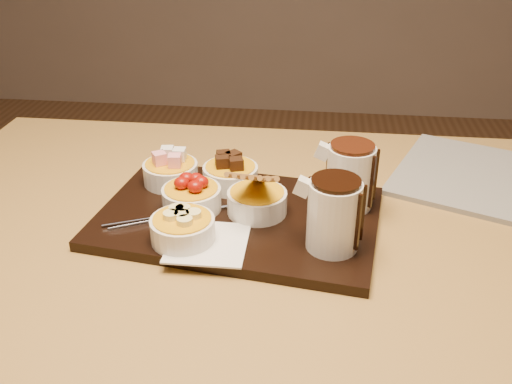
# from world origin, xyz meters

# --- Properties ---
(dining_table) EXTENTS (1.20, 0.80, 0.75)m
(dining_table) POSITION_xyz_m (0.00, 0.00, 0.65)
(dining_table) COLOR #A07B3B
(dining_table) RESTS_ON ground
(serving_board) EXTENTS (0.50, 0.36, 0.02)m
(serving_board) POSITION_xyz_m (0.00, -0.01, 0.76)
(serving_board) COLOR black
(serving_board) RESTS_ON dining_table
(napkin) EXTENTS (0.12, 0.12, 0.00)m
(napkin) POSITION_xyz_m (-0.03, -0.11, 0.77)
(napkin) COLOR white
(napkin) RESTS_ON serving_board
(bowl_marshmallows) EXTENTS (0.10, 0.10, 0.04)m
(bowl_marshmallows) POSITION_xyz_m (-0.13, 0.08, 0.79)
(bowl_marshmallows) COLOR white
(bowl_marshmallows) RESTS_ON serving_board
(bowl_cake) EXTENTS (0.10, 0.10, 0.04)m
(bowl_cake) POSITION_xyz_m (-0.02, 0.08, 0.79)
(bowl_cake) COLOR white
(bowl_cake) RESTS_ON serving_board
(bowl_strawberries) EXTENTS (0.10, 0.10, 0.04)m
(bowl_strawberries) POSITION_xyz_m (-0.08, -0.01, 0.79)
(bowl_strawberries) COLOR white
(bowl_strawberries) RESTS_ON serving_board
(bowl_biscotti) EXTENTS (0.10, 0.10, 0.04)m
(bowl_biscotti) POSITION_xyz_m (0.04, -0.01, 0.79)
(bowl_biscotti) COLOR white
(bowl_biscotti) RESTS_ON serving_board
(bowl_bananas) EXTENTS (0.10, 0.10, 0.04)m
(bowl_bananas) POSITION_xyz_m (-0.07, -0.11, 0.79)
(bowl_bananas) COLOR white
(bowl_bananas) RESTS_ON serving_board
(pitcher_dark_chocolate) EXTENTS (0.09, 0.09, 0.11)m
(pitcher_dark_chocolate) POSITION_xyz_m (0.16, -0.10, 0.82)
(pitcher_dark_chocolate) COLOR silver
(pitcher_dark_chocolate) RESTS_ON serving_board
(pitcher_milk_chocolate) EXTENTS (0.09, 0.09, 0.11)m
(pitcher_milk_chocolate) POSITION_xyz_m (0.19, 0.03, 0.82)
(pitcher_milk_chocolate) COLOR silver
(pitcher_milk_chocolate) RESTS_ON serving_board
(fondue_skewers) EXTENTS (0.13, 0.25, 0.01)m
(fondue_skewers) POSITION_xyz_m (-0.09, -0.03, 0.77)
(fondue_skewers) COLOR silver
(fondue_skewers) RESTS_ON serving_board
(newspaper) EXTENTS (0.46, 0.42, 0.01)m
(newspaper) POSITION_xyz_m (0.48, 0.18, 0.76)
(newspaper) COLOR beige
(newspaper) RESTS_ON dining_table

